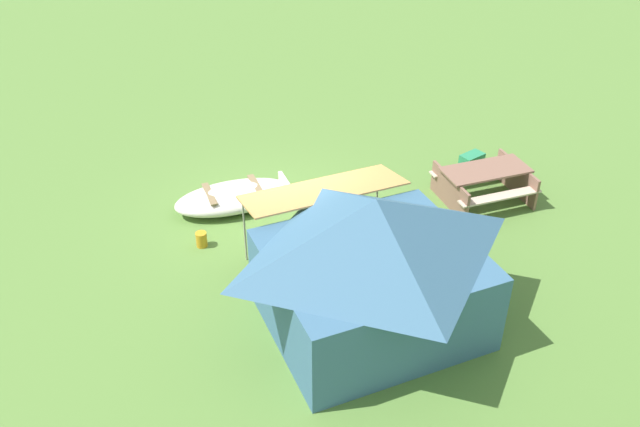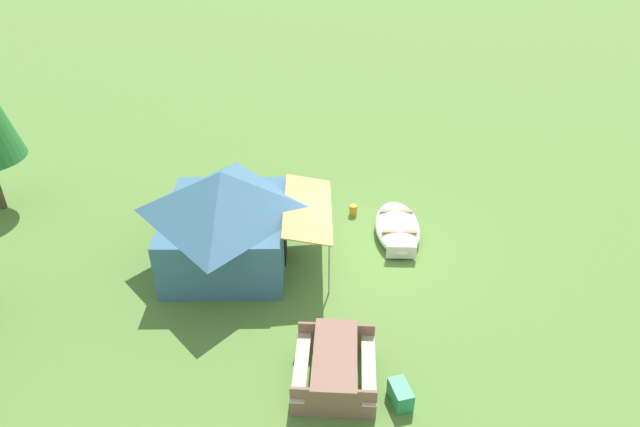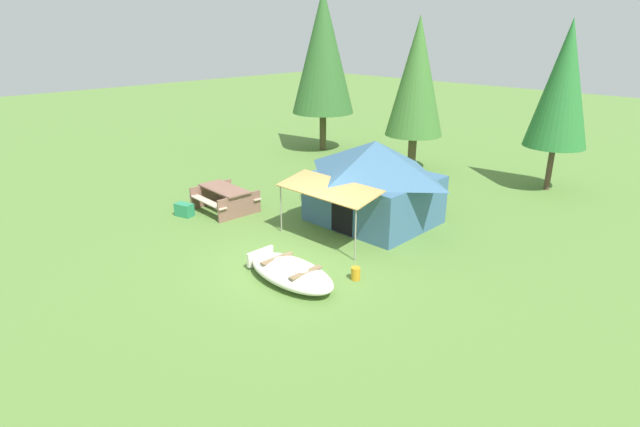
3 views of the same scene
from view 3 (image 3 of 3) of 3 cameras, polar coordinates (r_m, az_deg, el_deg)
The scene contains 9 objects.
ground_plane at distance 12.70m, azimuth -2.75°, elevation -5.28°, with size 80.00×80.00×0.00m, color #587F38.
beached_rowboat at distance 11.60m, azimuth -3.32°, elevation -6.61°, with size 2.52×1.23×0.46m.
canvas_cabin_tent at distance 14.83m, azimuth 6.13°, elevation 3.71°, with size 3.55×4.10×2.44m.
picnic_table at distance 16.17m, azimuth -10.69°, elevation 1.93°, with size 1.91×1.61×0.75m.
cooler_box at distance 16.06m, azimuth -15.07°, elevation 0.41°, with size 0.55×0.32×0.40m, color #2B8A5A.
fuel_can at distance 11.74m, azimuth 4.04°, elevation -6.76°, with size 0.22×0.22×0.30m, color orange.
pine_tree_back_left at distance 20.44m, azimuth 10.87°, elevation 14.86°, with size 2.25×2.25×5.91m.
pine_tree_back_right at distance 23.48m, azimuth 0.35°, elevation 17.75°, with size 2.80×2.80×7.09m.
pine_tree_far_center at distance 19.18m, azimuth 25.75°, elevation 12.96°, with size 2.08×2.08×5.77m.
Camera 3 is at (8.46, -7.71, 5.51)m, focal length 28.37 mm.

